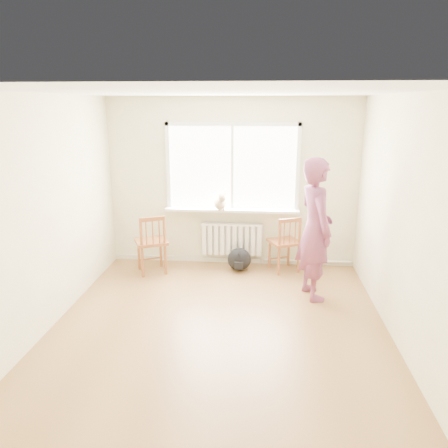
% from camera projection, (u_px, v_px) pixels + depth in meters
% --- Properties ---
extents(floor, '(4.50, 4.50, 0.00)m').
position_uv_depth(floor, '(219.00, 328.00, 5.21)').
color(floor, olive).
rests_on(floor, ground).
extents(ceiling, '(4.50, 4.50, 0.00)m').
position_uv_depth(ceiling, '(218.00, 92.00, 4.49)').
color(ceiling, white).
rests_on(ceiling, back_wall).
extents(back_wall, '(4.00, 0.01, 2.70)m').
position_uv_depth(back_wall, '(232.00, 183.00, 7.01)').
color(back_wall, beige).
rests_on(back_wall, ground).
extents(window, '(2.12, 0.05, 1.42)m').
position_uv_depth(window, '(232.00, 164.00, 6.91)').
color(window, white).
rests_on(window, back_wall).
extents(windowsill, '(2.15, 0.22, 0.04)m').
position_uv_depth(windowsill, '(232.00, 210.00, 7.02)').
color(windowsill, white).
rests_on(windowsill, back_wall).
extents(radiator, '(1.00, 0.12, 0.55)m').
position_uv_depth(radiator, '(232.00, 239.00, 7.17)').
color(radiator, white).
rests_on(radiator, back_wall).
extents(heating_pipe, '(1.40, 0.04, 0.04)m').
position_uv_depth(heating_pipe, '(307.00, 261.00, 7.19)').
color(heating_pipe, silver).
rests_on(heating_pipe, back_wall).
extents(baseboard, '(4.00, 0.03, 0.08)m').
position_uv_depth(baseboard, '(232.00, 260.00, 7.35)').
color(baseboard, beige).
rests_on(baseboard, ground).
extents(chair_left, '(0.61, 0.60, 0.94)m').
position_uv_depth(chair_left, '(152.00, 244.00, 6.78)').
color(chair_left, '#9A5A2C').
rests_on(chair_left, floor).
extents(chair_right, '(0.58, 0.57, 0.91)m').
position_uv_depth(chair_right, '(286.00, 244.00, 6.85)').
color(chair_right, '#9A5A2C').
rests_on(chair_right, floor).
extents(person, '(0.64, 0.80, 1.92)m').
position_uv_depth(person, '(315.00, 229.00, 5.83)').
color(person, '#C84269').
rests_on(person, floor).
extents(cat, '(0.27, 0.43, 0.30)m').
position_uv_depth(cat, '(220.00, 202.00, 6.91)').
color(cat, beige).
rests_on(cat, windowsill).
extents(backpack, '(0.46, 0.41, 0.37)m').
position_uv_depth(backpack, '(239.00, 259.00, 6.95)').
color(backpack, black).
rests_on(backpack, floor).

